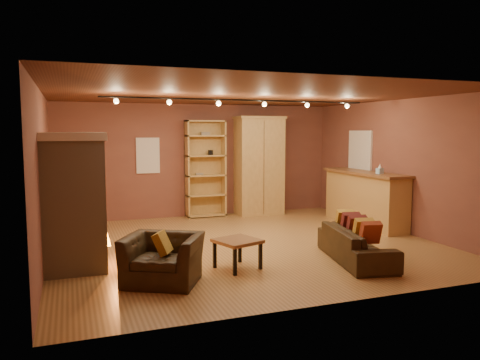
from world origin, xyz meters
name	(u,v)px	position (x,y,z in m)	size (l,w,h in m)	color
floor	(246,244)	(0.00, 0.00, 0.00)	(7.00, 7.00, 0.00)	olive
ceiling	(246,95)	(0.00, 0.00, 2.80)	(7.00, 7.00, 0.00)	brown
back_wall	(200,160)	(0.00, 3.25, 1.40)	(7.00, 0.02, 2.80)	brown
left_wall	(43,177)	(-3.50, 0.00, 1.40)	(0.02, 6.50, 2.80)	brown
right_wall	(399,166)	(3.50, 0.00, 1.40)	(0.02, 6.50, 2.80)	brown
fireplace	(74,202)	(-3.04, -0.60, 1.06)	(1.01, 0.98, 2.12)	tan
back_window	(148,156)	(-1.30, 3.23, 1.55)	(0.56, 0.04, 0.86)	white
bookcase	(205,168)	(0.09, 3.12, 1.22)	(0.98, 0.38, 2.40)	tan
armoire	(259,165)	(1.48, 2.93, 1.26)	(1.23, 0.70, 2.51)	tan
bar_counter	(365,198)	(3.20, 0.78, 0.62)	(0.68, 2.57, 1.23)	tan
tissue_box	(380,170)	(3.15, 0.20, 1.32)	(0.13, 0.13, 0.22)	#92C7EA
right_window	(360,152)	(3.47, 1.40, 1.65)	(0.05, 0.90, 1.00)	white
loveseat	(356,238)	(1.31, -1.69, 0.38)	(0.93, 1.94, 0.77)	black
armchair	(163,251)	(-1.90, -1.69, 0.46)	(1.24, 1.09, 0.91)	black
coffee_table	(237,244)	(-0.68, -1.42, 0.39)	(0.78, 0.78, 0.46)	brown
track_rail	(242,102)	(0.00, 0.20, 2.69)	(5.20, 0.09, 0.13)	black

